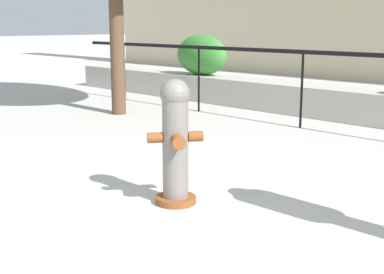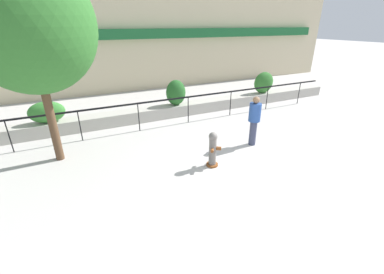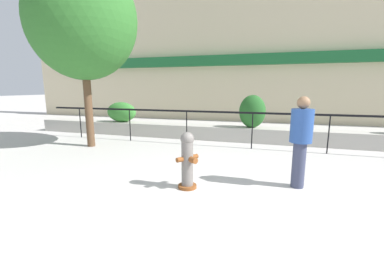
{
  "view_description": "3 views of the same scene",
  "coord_description": "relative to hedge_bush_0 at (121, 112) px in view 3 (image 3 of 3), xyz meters",
  "views": [
    {
      "loc": [
        2.33,
        -1.75,
        1.53
      ],
      "look_at": [
        -1.08,
        1.59,
        0.51
      ],
      "focal_mm": 50.0,
      "sensor_mm": 36.0,
      "label": 1
    },
    {
      "loc": [
        -4.42,
        -4.54,
        3.93
      ],
      "look_at": [
        -1.12,
        2.23,
        0.58
      ],
      "focal_mm": 24.0,
      "sensor_mm": 36.0,
      "label": 2
    },
    {
      "loc": [
        0.51,
        -3.16,
        1.88
      ],
      "look_at": [
        -1.26,
        2.64,
        0.71
      ],
      "focal_mm": 24.0,
      "sensor_mm": 36.0,
      "label": 3
    }
  ],
  "objects": [
    {
      "name": "ground_plane",
      "position": [
        5.3,
        -6.0,
        -0.9
      ],
      "size": [
        120.0,
        120.0,
        0.0
      ],
      "primitive_type": "plane",
      "color": "#BCB7B2"
    },
    {
      "name": "building_facade",
      "position": [
        5.3,
        5.98,
        3.08
      ],
      "size": [
        30.0,
        1.36,
        8.0
      ],
      "color": "beige",
      "rests_on": "ground"
    },
    {
      "name": "planter_wall_low",
      "position": [
        5.3,
        0.0,
        -0.65
      ],
      "size": [
        18.0,
        0.7,
        0.5
      ],
      "primitive_type": "cube",
      "color": "#B7B2A8",
      "rests_on": "ground"
    },
    {
      "name": "fence_railing_segment",
      "position": [
        5.3,
        -1.1,
        0.11
      ],
      "size": [
        15.0,
        0.05,
        1.15
      ],
      "color": "black",
      "rests_on": "ground"
    },
    {
      "name": "hedge_bush_0",
      "position": [
        0.0,
        0.0,
        0.0
      ],
      "size": [
        1.27,
        0.62,
        0.81
      ],
      "primitive_type": "ellipsoid",
      "color": "#387F33",
      "rests_on": "planter_wall_low"
    },
    {
      "name": "hedge_bush_1",
      "position": [
        5.21,
        0.0,
        0.16
      ],
      "size": [
        0.9,
        0.69,
        1.14
      ],
      "primitive_type": "ellipsoid",
      "color": "#235B23",
      "rests_on": "planter_wall_low"
    },
    {
      "name": "fire_hydrant",
      "position": [
        4.38,
        -4.76,
        -0.35
      ],
      "size": [
        0.49,
        0.49,
        1.08
      ],
      "color": "brown",
      "rests_on": "ground"
    },
    {
      "name": "street_tree",
      "position": [
        0.27,
        -2.29,
        2.94
      ],
      "size": [
        3.34,
        3.0,
        5.61
      ],
      "color": "brown",
      "rests_on": "ground"
    },
    {
      "name": "pedestrian",
      "position": [
        6.38,
        -4.09,
        0.08
      ],
      "size": [
        0.46,
        0.46,
        1.73
      ],
      "color": "#383D56",
      "rests_on": "ground"
    }
  ]
}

